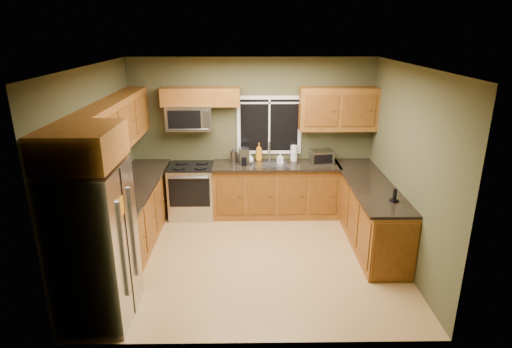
{
  "coord_description": "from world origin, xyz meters",
  "views": [
    {
      "loc": [
        -0.03,
        -5.49,
        3.16
      ],
      "look_at": [
        0.05,
        0.35,
        1.15
      ],
      "focal_mm": 30.0,
      "sensor_mm": 36.0,
      "label": 1
    }
  ],
  "objects_px": {
    "soap_bottle_a": "(259,152)",
    "kettle": "(234,156)",
    "cordless_phone": "(394,198)",
    "soap_bottle_b": "(280,158)",
    "soap_bottle_c": "(250,158)",
    "refrigerator": "(95,245)",
    "range": "(192,190)",
    "paper_towel_roll": "(294,153)",
    "microwave": "(189,117)",
    "coffee_maker": "(244,157)",
    "toaster_oven": "(322,157)"
  },
  "relations": [
    {
      "from": "paper_towel_roll",
      "to": "coffee_maker",
      "type": "bearing_deg",
      "value": -167.57
    },
    {
      "from": "refrigerator",
      "to": "cordless_phone",
      "type": "relative_size",
      "value": 9.55
    },
    {
      "from": "refrigerator",
      "to": "soap_bottle_a",
      "type": "bearing_deg",
      "value": 58.21
    },
    {
      "from": "kettle",
      "to": "cordless_phone",
      "type": "distance_m",
      "value": 2.87
    },
    {
      "from": "microwave",
      "to": "paper_towel_roll",
      "type": "height_order",
      "value": "microwave"
    },
    {
      "from": "microwave",
      "to": "soap_bottle_a",
      "type": "xyz_separation_m",
      "value": [
        1.17,
        0.09,
        -0.63
      ]
    },
    {
      "from": "coffee_maker",
      "to": "paper_towel_roll",
      "type": "height_order",
      "value": "paper_towel_roll"
    },
    {
      "from": "soap_bottle_a",
      "to": "kettle",
      "type": "bearing_deg",
      "value": -169.78
    },
    {
      "from": "paper_towel_roll",
      "to": "soap_bottle_b",
      "type": "bearing_deg",
      "value": -144.47
    },
    {
      "from": "paper_towel_roll",
      "to": "cordless_phone",
      "type": "distance_m",
      "value": 2.22
    },
    {
      "from": "coffee_maker",
      "to": "paper_towel_roll",
      "type": "relative_size",
      "value": 0.92
    },
    {
      "from": "soap_bottle_b",
      "to": "cordless_phone",
      "type": "bearing_deg",
      "value": -50.33
    },
    {
      "from": "soap_bottle_c",
      "to": "microwave",
      "type": "bearing_deg",
      "value": 176.95
    },
    {
      "from": "soap_bottle_a",
      "to": "soap_bottle_b",
      "type": "xyz_separation_m",
      "value": [
        0.36,
        -0.2,
        -0.06
      ]
    },
    {
      "from": "toaster_oven",
      "to": "refrigerator",
      "type": "bearing_deg",
      "value": -136.27
    },
    {
      "from": "range",
      "to": "paper_towel_roll",
      "type": "bearing_deg",
      "value": 6.73
    },
    {
      "from": "toaster_oven",
      "to": "paper_towel_roll",
      "type": "relative_size",
      "value": 1.35
    },
    {
      "from": "refrigerator",
      "to": "soap_bottle_c",
      "type": "distance_m",
      "value": 3.32
    },
    {
      "from": "kettle",
      "to": "soap_bottle_c",
      "type": "xyz_separation_m",
      "value": [
        0.27,
        -0.07,
        -0.03
      ]
    },
    {
      "from": "refrigerator",
      "to": "toaster_oven",
      "type": "xyz_separation_m",
      "value": [
        2.93,
        2.81,
        0.16
      ]
    },
    {
      "from": "range",
      "to": "cordless_phone",
      "type": "distance_m",
      "value": 3.43
    },
    {
      "from": "soap_bottle_b",
      "to": "soap_bottle_c",
      "type": "distance_m",
      "value": 0.52
    },
    {
      "from": "coffee_maker",
      "to": "soap_bottle_b",
      "type": "bearing_deg",
      "value": 1.13
    },
    {
      "from": "soap_bottle_c",
      "to": "soap_bottle_b",
      "type": "bearing_deg",
      "value": -5.69
    },
    {
      "from": "range",
      "to": "soap_bottle_a",
      "type": "xyz_separation_m",
      "value": [
        1.17,
        0.23,
        0.63
      ]
    },
    {
      "from": "soap_bottle_b",
      "to": "microwave",
      "type": "bearing_deg",
      "value": 176.05
    },
    {
      "from": "kettle",
      "to": "soap_bottle_c",
      "type": "bearing_deg",
      "value": -14.27
    },
    {
      "from": "soap_bottle_a",
      "to": "soap_bottle_c",
      "type": "bearing_deg",
      "value": -137.47
    },
    {
      "from": "refrigerator",
      "to": "toaster_oven",
      "type": "relative_size",
      "value": 4.43
    },
    {
      "from": "coffee_maker",
      "to": "soap_bottle_b",
      "type": "distance_m",
      "value": 0.62
    },
    {
      "from": "kettle",
      "to": "cordless_phone",
      "type": "relative_size",
      "value": 1.3
    },
    {
      "from": "microwave",
      "to": "coffee_maker",
      "type": "bearing_deg",
      "value": -7.39
    },
    {
      "from": "paper_towel_roll",
      "to": "soap_bottle_a",
      "type": "xyz_separation_m",
      "value": [
        -0.61,
        0.02,
        0.02
      ]
    },
    {
      "from": "refrigerator",
      "to": "kettle",
      "type": "relative_size",
      "value": 7.33
    },
    {
      "from": "refrigerator",
      "to": "coffee_maker",
      "type": "xyz_separation_m",
      "value": [
        1.6,
        2.79,
        0.17
      ]
    },
    {
      "from": "range",
      "to": "soap_bottle_b",
      "type": "height_order",
      "value": "soap_bottle_b"
    },
    {
      "from": "microwave",
      "to": "toaster_oven",
      "type": "distance_m",
      "value": 2.35
    },
    {
      "from": "soap_bottle_a",
      "to": "soap_bottle_c",
      "type": "xyz_separation_m",
      "value": [
        -0.16,
        -0.15,
        -0.07
      ]
    },
    {
      "from": "kettle",
      "to": "soap_bottle_a",
      "type": "xyz_separation_m",
      "value": [
        0.44,
        0.08,
        0.04
      ]
    },
    {
      "from": "range",
      "to": "paper_towel_roll",
      "type": "height_order",
      "value": "paper_towel_roll"
    },
    {
      "from": "refrigerator",
      "to": "kettle",
      "type": "distance_m",
      "value": 3.25
    },
    {
      "from": "cordless_phone",
      "to": "microwave",
      "type": "bearing_deg",
      "value": 148.37
    },
    {
      "from": "paper_towel_roll",
      "to": "kettle",
      "type": "bearing_deg",
      "value": -176.8
    },
    {
      "from": "kettle",
      "to": "cordless_phone",
      "type": "bearing_deg",
      "value": -39.61
    },
    {
      "from": "kettle",
      "to": "cordless_phone",
      "type": "height_order",
      "value": "kettle"
    },
    {
      "from": "soap_bottle_c",
      "to": "kettle",
      "type": "bearing_deg",
      "value": 165.73
    },
    {
      "from": "refrigerator",
      "to": "coffee_maker",
      "type": "relative_size",
      "value": 6.46
    },
    {
      "from": "kettle",
      "to": "microwave",
      "type": "bearing_deg",
      "value": -178.77
    },
    {
      "from": "paper_towel_roll",
      "to": "soap_bottle_c",
      "type": "xyz_separation_m",
      "value": [
        -0.77,
        -0.13,
        -0.05
      ]
    },
    {
      "from": "microwave",
      "to": "soap_bottle_a",
      "type": "relative_size",
      "value": 2.44
    }
  ]
}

